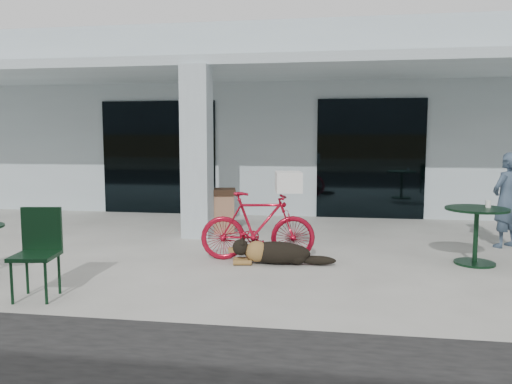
% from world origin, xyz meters
% --- Properties ---
extents(ground, '(80.00, 80.00, 0.00)m').
position_xyz_m(ground, '(0.00, 0.00, 0.00)').
color(ground, '#B9B7AE').
rests_on(ground, ground).
extents(building, '(22.00, 7.00, 4.50)m').
position_xyz_m(building, '(0.00, 8.50, 2.25)').
color(building, silver).
rests_on(building, ground).
extents(storefront_glass_left, '(2.80, 0.06, 2.70)m').
position_xyz_m(storefront_glass_left, '(-3.20, 4.98, 1.35)').
color(storefront_glass_left, black).
rests_on(storefront_glass_left, ground).
extents(storefront_glass_right, '(2.40, 0.06, 2.70)m').
position_xyz_m(storefront_glass_right, '(1.80, 4.98, 1.35)').
color(storefront_glass_right, black).
rests_on(storefront_glass_right, ground).
extents(column, '(0.50, 0.50, 3.12)m').
position_xyz_m(column, '(-1.50, 2.30, 1.56)').
color(column, silver).
rests_on(column, ground).
extents(overhang, '(22.00, 2.80, 0.18)m').
position_xyz_m(overhang, '(0.00, 3.60, 3.21)').
color(overhang, silver).
rests_on(overhang, column).
extents(bicycle, '(1.77, 0.77, 1.03)m').
position_xyz_m(bicycle, '(-0.12, 0.70, 0.51)').
color(bicycle, '#A90D25').
rests_on(bicycle, ground).
extents(laundry_basket, '(0.46, 0.56, 0.30)m').
position_xyz_m(laundry_basket, '(0.32, 0.78, 1.18)').
color(laundry_basket, white).
rests_on(laundry_basket, bicycle).
extents(dog, '(1.18, 0.55, 0.38)m').
position_xyz_m(dog, '(0.18, 0.47, 0.19)').
color(dog, black).
rests_on(dog, ground).
extents(cup_near_dog, '(0.09, 0.09, 0.09)m').
position_xyz_m(cup_near_dog, '(0.30, 1.00, 0.05)').
color(cup_near_dog, white).
rests_on(cup_near_dog, ground).
extents(cafe_chair_near, '(0.54, 0.57, 1.03)m').
position_xyz_m(cafe_chair_near, '(-2.34, -1.50, 0.51)').
color(cafe_chair_near, black).
rests_on(cafe_chair_near, ground).
extents(cafe_table_far, '(1.03, 1.03, 0.83)m').
position_xyz_m(cafe_table_far, '(3.03, 0.92, 0.41)').
color(cafe_table_far, black).
rests_on(cafe_table_far, ground).
extents(person, '(0.69, 0.66, 1.59)m').
position_xyz_m(person, '(3.83, 2.20, 0.80)').
color(person, '#3A4C62').
rests_on(person, ground).
extents(cup_on_table, '(0.09, 0.09, 0.10)m').
position_xyz_m(cup_on_table, '(3.19, 0.99, 0.88)').
color(cup_on_table, white).
rests_on(cup_on_table, cafe_table_far).
extents(trash_receptacle, '(0.60, 0.60, 0.84)m').
position_xyz_m(trash_receptacle, '(-1.14, 2.80, 0.42)').
color(trash_receptacle, '#91674B').
rests_on(trash_receptacle, ground).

